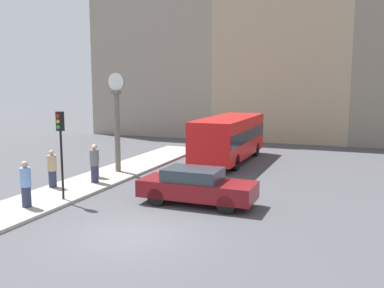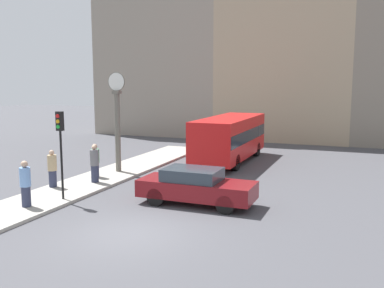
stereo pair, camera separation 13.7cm
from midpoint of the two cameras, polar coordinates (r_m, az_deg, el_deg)
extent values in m
plane|color=#47474C|center=(14.01, -8.10, -11.81)|extent=(120.00, 120.00, 0.00)
cube|color=#A39E93|center=(22.73, -10.04, -3.85)|extent=(2.67, 18.95, 0.13)
cube|color=gray|center=(39.92, -3.91, 11.69)|extent=(11.59, 5.00, 14.35)
cube|color=tan|center=(36.49, 12.39, 11.15)|extent=(10.70, 5.00, 13.46)
cube|color=maroon|center=(16.86, 0.86, -6.00)|extent=(4.57, 1.72, 0.67)
cube|color=#2D3842|center=(16.79, 0.28, -4.06)|extent=(2.19, 1.55, 0.47)
cylinder|color=black|center=(17.19, 6.21, -6.74)|extent=(0.70, 0.22, 0.70)
cylinder|color=black|center=(15.80, 4.72, -8.07)|extent=(0.70, 0.22, 0.70)
cylinder|color=black|center=(18.13, -2.50, -5.91)|extent=(0.70, 0.22, 0.70)
cylinder|color=black|center=(16.82, -4.61, -7.06)|extent=(0.70, 0.22, 0.70)
cube|color=red|center=(25.83, 5.22, 0.99)|extent=(2.44, 7.94, 2.33)
cube|color=#1E232D|center=(25.82, 5.23, 1.30)|extent=(2.47, 7.78, 0.70)
cylinder|color=black|center=(28.07, 8.75, -0.71)|extent=(0.28, 0.90, 0.90)
cylinder|color=black|center=(28.63, 4.53, -0.46)|extent=(0.28, 0.90, 0.90)
cylinder|color=black|center=(23.37, 6.00, -2.47)|extent=(0.28, 0.90, 0.90)
cylinder|color=black|center=(24.04, 1.03, -2.12)|extent=(0.28, 0.90, 0.90)
cylinder|color=black|center=(17.78, -16.76, -2.72)|extent=(0.09, 0.09, 2.76)
cube|color=black|center=(17.54, -17.00, 2.93)|extent=(0.26, 0.20, 0.76)
cylinder|color=red|center=(17.43, -17.28, 3.58)|extent=(0.15, 0.04, 0.15)
cylinder|color=orange|center=(17.44, -17.25, 2.90)|extent=(0.15, 0.04, 0.15)
cylinder|color=green|center=(17.46, -17.22, 2.21)|extent=(0.15, 0.04, 0.15)
cylinder|color=#666056|center=(22.59, -9.71, 1.46)|extent=(0.28, 0.28, 4.05)
cube|color=#666056|center=(22.44, -9.84, 6.81)|extent=(0.37, 0.37, 0.17)
cylinder|color=#666056|center=(22.43, -9.87, 8.19)|extent=(0.98, 0.04, 0.98)
cylinder|color=white|center=(22.43, -9.87, 8.19)|extent=(0.91, 0.06, 0.91)
cylinder|color=#2D334C|center=(20.55, -12.64, -3.90)|extent=(0.35, 0.35, 0.80)
cylinder|color=slate|center=(20.41, -12.71, -1.79)|extent=(0.41, 0.41, 0.74)
sphere|color=tan|center=(20.33, -12.75, -0.46)|extent=(0.21, 0.21, 0.21)
cylinder|color=#2D334C|center=(20.14, -17.88, -4.42)|extent=(0.34, 0.34, 0.75)
cylinder|color=tan|center=(20.00, -17.97, -2.40)|extent=(0.40, 0.40, 0.70)
sphere|color=tan|center=(19.92, -18.03, -1.09)|extent=(0.23, 0.23, 0.23)
cylinder|color=#2D334C|center=(21.69, -12.58, -3.36)|extent=(0.36, 0.36, 0.72)
cylinder|color=#387A47|center=(21.56, -12.64, -1.55)|extent=(0.42, 0.42, 0.67)
sphere|color=tan|center=(21.49, -12.68, -0.33)|extent=(0.26, 0.26, 0.26)
cylinder|color=#2D334C|center=(17.35, -21.03, -6.55)|extent=(0.34, 0.34, 0.78)
cylinder|color=#729ED8|center=(17.18, -21.16, -4.12)|extent=(0.40, 0.40, 0.72)
sphere|color=tan|center=(17.09, -21.24, -2.52)|extent=(0.26, 0.26, 0.26)
camera|label=1|loc=(0.07, -89.80, 0.03)|focal=40.00mm
camera|label=2|loc=(0.07, 90.20, -0.03)|focal=40.00mm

